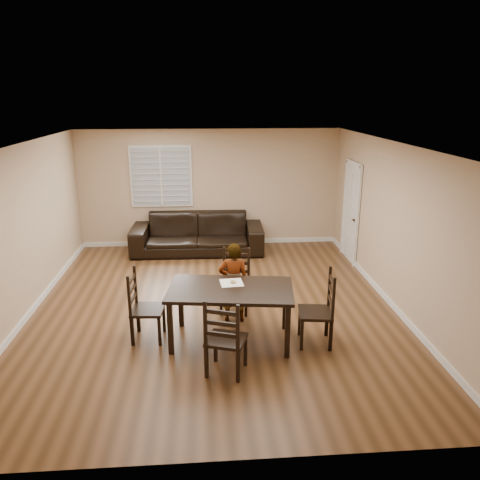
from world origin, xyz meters
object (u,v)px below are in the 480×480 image
dining_table (231,294)px  child (234,283)px  chair_far (223,343)px  sofa (197,234)px  chair_left (139,308)px  donut (233,282)px  chair_right (325,311)px  chair_near (236,281)px

dining_table → child: size_ratio=1.45×
chair_far → sofa: bearing=-66.9°
chair_left → donut: bearing=-84.6°
dining_table → sofa: size_ratio=0.63×
child → chair_far: bearing=85.2°
donut → chair_far: bearing=-99.8°
chair_left → chair_right: size_ratio=0.97×
chair_far → donut: size_ratio=11.70×
child → donut: (-0.03, -0.44, 0.20)m
chair_left → chair_right: (2.65, -0.34, 0.02)m
chair_left → donut: 1.42m
chair_right → child: (-1.24, 0.80, 0.15)m
dining_table → chair_near: 1.14m
chair_near → sofa: chair_near is taller
child → sofa: bearing=-76.7°
chair_far → chair_left: 1.60m
sofa → chair_left: bearing=-100.1°
dining_table → chair_right: 1.36m
chair_near → donut: chair_near is taller
dining_table → chair_near: chair_near is taller
dining_table → chair_left: size_ratio=1.76×
chair_near → chair_right: size_ratio=0.95×
chair_near → chair_right: 1.73m
child → chair_near: bearing=-94.9°
chair_right → sofa: bearing=-149.2°
chair_right → child: 1.49m
chair_left → sofa: (0.80, 3.92, -0.05)m
chair_near → chair_left: size_ratio=0.98×
donut → dining_table: bearing=-103.7°
child → sofa: 3.51m
child → sofa: size_ratio=0.44×
child → sofa: child is taller
chair_far → chair_right: chair_right is taller
chair_right → chair_left: bearing=-89.9°
dining_table → chair_right: chair_right is taller
chair_near → donut: bearing=-85.4°
donut → sofa: (-0.57, 3.89, -0.41)m
chair_near → donut: (-0.10, -0.91, 0.37)m
child → chair_left: bearing=21.8°
chair_left → donut: size_ratio=11.76×
dining_table → donut: (0.05, 0.19, 0.11)m
dining_table → chair_near: size_ratio=1.79×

